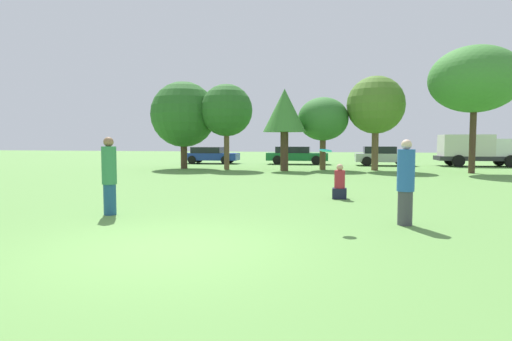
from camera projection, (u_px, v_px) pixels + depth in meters
The scene contains 15 objects.
ground_plane at pixel (168, 248), 7.04m from camera, with size 120.00×120.00×0.00m, color #5B8E42.
person_thrower at pixel (109, 175), 10.15m from camera, with size 0.34×0.34×1.85m.
person_catcher at pixel (406, 182), 8.90m from camera, with size 0.35×0.35×1.78m.
frisbee at pixel (326, 151), 8.76m from camera, with size 0.26×0.25×0.09m.
bystander_sitting at pixel (340, 184), 13.00m from camera, with size 0.42×0.35×1.06m.
tree_0 at pixel (184, 115), 26.87m from camera, with size 4.08×4.08×5.44m.
tree_1 at pixel (226, 111), 25.94m from camera, with size 3.15×3.15×5.16m.
tree_2 at pixel (285, 112), 24.78m from camera, with size 2.48×2.48×4.74m.
tree_3 at pixel (323, 119), 25.82m from camera, with size 3.03×3.03×4.35m.
tree_4 at pixel (376, 105), 25.15m from camera, with size 3.37×3.37×5.53m.
tree_5 at pixel (475, 80), 22.80m from camera, with size 4.71×4.71×6.77m.
parked_car_blue at pixel (210, 155), 33.00m from camera, with size 4.22×2.02×1.26m.
parked_car_green at pixel (296, 155), 31.98m from camera, with size 4.59×1.99×1.31m.
parked_car_silver at pixel (382, 156), 30.19m from camera, with size 3.98×2.08×1.35m.
delivery_truck_white at pixel (476, 149), 29.39m from camera, with size 5.29×2.43×2.16m.
Camera 1 is at (2.89, -6.47, 1.76)m, focal length 30.16 mm.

